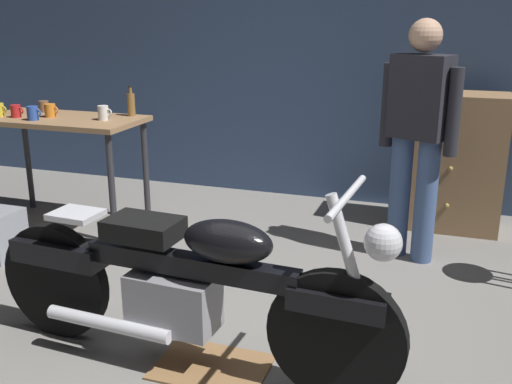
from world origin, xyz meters
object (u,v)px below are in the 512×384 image
wooden_dresser (451,162)px  mug_brown_stoneware (44,106)px  mug_orange_travel (50,110)px  bottle (131,104)px  motorcycle (185,283)px  person_standing (418,131)px  mug_red_diner (16,111)px  mug_white_ceramic (104,113)px  mug_blue_enamel (33,113)px

wooden_dresser → mug_brown_stoneware: wooden_dresser is taller
wooden_dresser → mug_orange_travel: (-3.07, -0.96, 0.40)m
bottle → mug_brown_stoneware: bearing=-176.1°
motorcycle → person_standing: size_ratio=1.31×
motorcycle → person_standing: person_standing is taller
person_standing → mug_red_diner: size_ratio=14.91×
mug_white_ceramic → bottle: size_ratio=0.49×
person_standing → mug_brown_stoneware: bearing=22.7°
wooden_dresser → mug_orange_travel: wooden_dresser is taller
mug_blue_enamel → bottle: 0.75m
wooden_dresser → bottle: 2.62m
wooden_dresser → mug_brown_stoneware: size_ratio=9.72×
mug_orange_travel → mug_brown_stoneware: bearing=137.0°
motorcycle → person_standing: (0.94, 1.77, 0.48)m
mug_red_diner → wooden_dresser: bearing=17.8°
mug_red_diner → motorcycle: bearing=-34.2°
mug_white_ceramic → bottle: bottle is taller
mug_red_diner → mug_blue_enamel: mug_blue_enamel is taller
wooden_dresser → motorcycle: bearing=-115.0°
mug_orange_travel → mug_red_diner: 0.27m
motorcycle → mug_orange_travel: size_ratio=17.92×
mug_blue_enamel → bottle: bottle is taller
person_standing → mug_blue_enamel: 2.89m
mug_white_ceramic → mug_blue_enamel: 0.55m
mug_blue_enamel → motorcycle: bearing=-35.9°
mug_red_diner → mug_brown_stoneware: size_ratio=0.99×
motorcycle → mug_orange_travel: mug_orange_travel is taller
mug_orange_travel → person_standing: bearing=4.2°
person_standing → mug_red_diner: 3.09m
person_standing → wooden_dresser: 0.87m
motorcycle → mug_white_ceramic: (-1.42, 1.58, 0.51)m
mug_white_ceramic → mug_orange_travel: bearing=-177.7°
mug_red_diner → person_standing: bearing=5.7°
mug_red_diner → mug_white_ceramic: 0.74m
wooden_dresser → mug_white_ceramic: size_ratio=9.29×
mug_orange_travel → mug_white_ceramic: mug_white_ceramic is taller
person_standing → mug_blue_enamel: size_ratio=13.70×
mug_red_diner → mug_white_ceramic: size_ratio=0.95×
mug_brown_stoneware → mug_white_ceramic: bearing=-14.7°
mug_blue_enamel → mug_brown_stoneware: bearing=116.0°
person_standing → bottle: 2.25m
mug_red_diner → mug_brown_stoneware: mug_red_diner is taller
motorcycle → mug_brown_stoneware: motorcycle is taller
wooden_dresser → mug_brown_stoneware: 3.39m
mug_red_diner → mug_blue_enamel: bearing=-16.3°
mug_orange_travel → bottle: bearing=23.6°
person_standing → bottle: bearing=21.3°
person_standing → wooden_dresser: (0.24, 0.75, -0.38)m
motorcycle → wooden_dresser: wooden_dresser is taller
motorcycle → mug_red_diner: 2.64m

